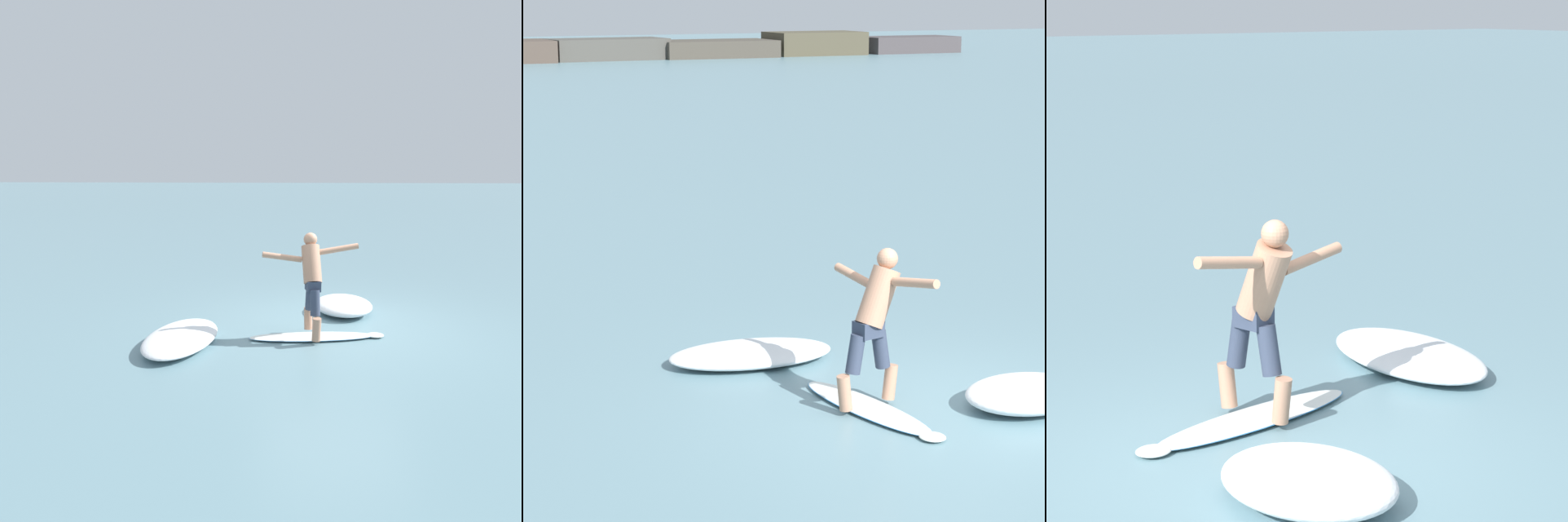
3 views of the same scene
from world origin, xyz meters
TOP-DOWN VIEW (x-y plane):
  - ground_plane at (0.00, 0.00)m, footprint 200.00×200.00m
  - surfboard at (-0.68, 0.40)m, footprint 0.76×2.15m
  - surfer at (-0.59, 0.46)m, footprint 0.78×1.50m
  - wave_foam_at_tail at (0.82, -0.15)m, footprint 1.38×1.12m
  - wave_foam_at_nose at (-1.11, 2.40)m, footprint 1.98×1.19m

SIDE VIEW (x-z plane):
  - ground_plane at x=0.00m, z-range 0.00..0.00m
  - surfboard at x=-0.68m, z-range -0.07..0.13m
  - wave_foam_at_nose at x=-1.11m, z-range 0.00..0.21m
  - wave_foam_at_tail at x=0.82m, z-range 0.00..0.29m
  - surfer at x=-0.59m, z-range 0.19..1.76m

